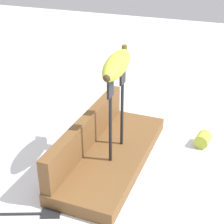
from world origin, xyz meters
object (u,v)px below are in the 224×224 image
(fork_fallen_far, at_px, (30,213))
(fork_stand_center, at_px, (117,107))
(banana_chunk_near, at_px, (203,139))
(banana_raised_center, at_px, (117,64))

(fork_fallen_far, bearing_deg, fork_stand_center, -23.31)
(banana_chunk_near, bearing_deg, banana_raised_center, 129.93)
(banana_raised_center, relative_size, banana_chunk_near, 3.61)
(fork_stand_center, distance_m, banana_raised_center, 0.10)
(fork_stand_center, xyz_separation_m, fork_fallen_far, (-0.22, 0.09, -0.14))
(fork_stand_center, height_order, banana_chunk_near, fork_stand_center)
(fork_stand_center, distance_m, fork_fallen_far, 0.27)
(banana_chunk_near, bearing_deg, fork_fallen_far, 143.50)
(fork_stand_center, relative_size, fork_fallen_far, 1.21)
(fork_stand_center, xyz_separation_m, banana_raised_center, (-0.00, -0.00, 0.10))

